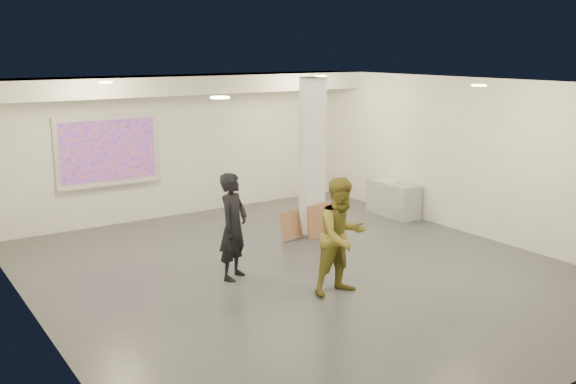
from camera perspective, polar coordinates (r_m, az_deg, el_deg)
floor at (r=10.42m, az=1.23°, el=-7.12°), size 8.00×9.00×0.01m
ceiling at (r=9.82m, az=1.32°, el=9.58°), size 8.00×9.00×0.01m
wall_back at (r=13.89m, az=-9.47°, el=4.09°), size 8.00×0.01×3.00m
wall_front at (r=6.95m, az=23.18°, el=-5.35°), size 8.00×0.01×3.00m
wall_left at (r=8.44m, az=-21.58°, el=-2.14°), size 0.01×9.00×3.00m
wall_right at (r=12.71m, az=16.23°, el=2.97°), size 0.01×9.00×3.00m
soffit_band at (r=13.26m, az=-8.68°, el=9.46°), size 8.00×1.10×0.36m
downlight_nw at (r=11.09m, az=-15.89°, el=9.35°), size 0.22×0.22×0.02m
downlight_ne at (r=13.14m, az=2.93°, el=10.25°), size 0.22×0.22×0.02m
downlight_sw at (r=7.40m, az=-6.06°, el=8.35°), size 0.22×0.22×0.02m
downlight_se at (r=10.21m, az=16.62°, el=9.07°), size 0.22×0.22×0.02m
column at (r=12.31m, az=2.18°, el=3.17°), size 0.52×0.52×3.00m
projection_screen at (r=13.27m, az=-15.70°, el=3.51°), size 2.10×0.13×1.42m
credenza at (r=13.99m, az=9.33°, el=-0.59°), size 0.56×1.26×0.72m
papers_stack at (r=14.01m, az=8.98°, el=1.00°), size 0.32×0.39×0.02m
cardboard_back at (r=12.21m, az=2.80°, el=-2.56°), size 0.61×0.22×0.65m
cardboard_front at (r=12.09m, az=0.28°, el=-2.97°), size 0.52×0.27×0.54m
woman at (r=9.95m, az=-4.88°, el=-3.06°), size 0.73×0.67×1.68m
man at (r=9.33m, az=4.82°, el=-3.95°), size 0.85×0.66×1.73m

